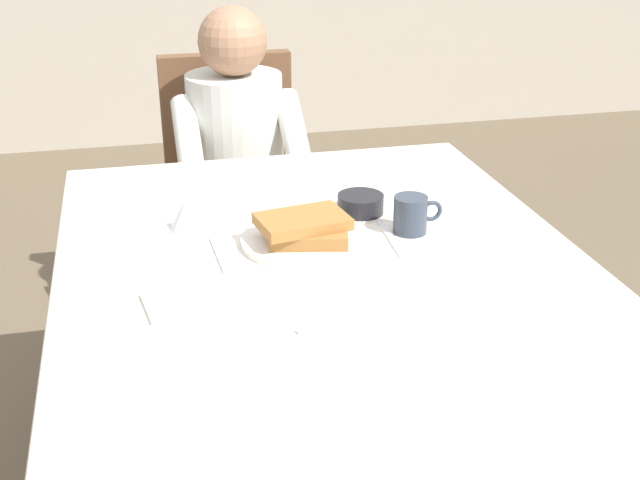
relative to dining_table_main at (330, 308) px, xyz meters
The scene contains 12 objects.
dining_table_main is the anchor object (origin of this frame).
chair_diner 1.18m from the dining_table_main, 92.41° to the left, with size 0.44×0.45×0.93m.
diner_person 1.02m from the dining_table_main, 92.78° to the left, with size 0.40×0.43×1.12m.
plate_breakfast 0.17m from the dining_table_main, 99.01° to the left, with size 0.28×0.28×0.02m, color white.
breakfast_stack 0.19m from the dining_table_main, 100.17° to the left, with size 0.21×0.17×0.05m.
cup_coffee 0.30m from the dining_table_main, 33.25° to the left, with size 0.11×0.08×0.08m.
bowl_butter 0.34m from the dining_table_main, 62.98° to the left, with size 0.11×0.11×0.04m, color black.
syrup_pitcher 0.40m from the dining_table_main, 133.87° to the left, with size 0.08×0.08×0.07m.
fork_left_of_plate 0.26m from the dining_table_main, 150.41° to the left, with size 0.18×0.01×0.01m, color silver.
knife_right_of_plate 0.23m from the dining_table_main, 35.70° to the left, with size 0.20×0.01×0.01m, color silver.
spoon_near_edge 0.23m from the dining_table_main, 102.08° to the right, with size 0.15×0.01×0.01m, color silver.
napkin_folded 0.31m from the dining_table_main, 165.31° to the right, with size 0.17×0.12×0.01m, color white.
Camera 1 is at (-0.37, -1.47, 1.49)m, focal length 46.43 mm.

